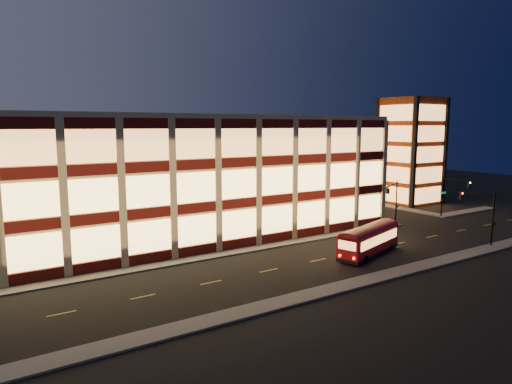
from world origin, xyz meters
TOP-DOWN VIEW (x-y plane):
  - ground at (0.00, 0.00)m, footprint 200.00×200.00m
  - sidewalk_office_south at (-3.00, 1.00)m, footprint 54.00×2.00m
  - sidewalk_office_east at (23.00, 17.00)m, footprint 2.00×30.00m
  - sidewalk_tower_south at (40.00, 1.00)m, footprint 14.00×2.00m
  - sidewalk_tower_west at (34.00, 17.00)m, footprint 2.00×30.00m
  - sidewalk_near at (0.00, -13.00)m, footprint 100.00×2.00m
  - office_building at (-2.91, 16.91)m, footprint 50.45×30.45m
  - stair_tower at (39.95, 11.95)m, footprint 8.60×8.60m
  - traffic_signal_far at (22.21, 0.24)m, footprint 3.79×1.87m
  - traffic_signal_right at (33.50, -0.62)m, footprint 1.20×4.37m
  - traffic_signal_near at (23.50, -11.03)m, footprint 0.32×4.45m
  - trolley_bus at (9.62, -7.42)m, footprint 9.58×4.95m

SIDE VIEW (x-z plane):
  - ground at x=0.00m, z-range 0.00..0.00m
  - sidewalk_office_south at x=-3.00m, z-range 0.00..0.15m
  - sidewalk_office_east at x=23.00m, z-range 0.00..0.15m
  - sidewalk_tower_south at x=40.00m, z-range 0.00..0.15m
  - sidewalk_tower_west at x=34.00m, z-range 0.00..0.15m
  - sidewalk_near at x=0.00m, z-range 0.00..0.15m
  - trolley_bus at x=9.62m, z-range 0.17..3.32m
  - traffic_signal_right at x=33.50m, z-range 1.10..7.10m
  - traffic_signal_far at x=22.21m, z-range 1.11..7.11m
  - traffic_signal_near at x=23.50m, z-range 1.13..7.13m
  - office_building at x=-2.91m, z-range 0.00..14.50m
  - stair_tower at x=39.95m, z-range -0.01..17.99m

